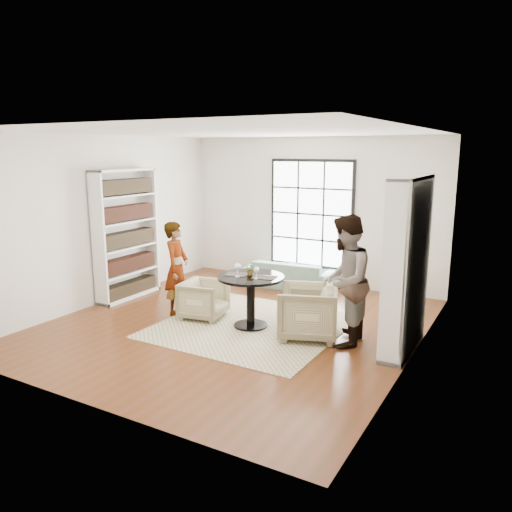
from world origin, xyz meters
The scene contains 16 objects.
ground centered at (0.00, 0.00, 0.00)m, with size 6.00×6.00×0.00m, color #582815.
room_shell centered at (0.00, 0.54, 1.26)m, with size 6.00×6.01×6.00m.
rug centered at (0.27, 0.03, 0.01)m, with size 2.73×2.73×0.01m, color #C6B495.
pedestal_table centered at (0.27, 0.02, 0.60)m, with size 1.04×1.04×0.83m.
sofa centered at (-0.21, 2.45, 0.27)m, with size 1.86×0.73×0.54m, color slate.
armchair_left centered at (-0.62, 0.01, 0.32)m, with size 0.68×0.70×0.63m, color tan.
armchair_right centered at (1.22, 0.05, 0.39)m, with size 0.84×0.86×0.78m, color tan.
person_left centered at (-1.17, 0.01, 0.79)m, with size 0.57×0.38×1.57m, color gray.
person_right centered at (1.77, 0.05, 0.94)m, with size 0.91×0.71×1.87m, color gray.
placemat_left centered at (0.04, -0.01, 0.83)m, with size 0.34×0.26×0.01m, color #262321.
placemat_right centered at (0.51, 0.04, 0.83)m, with size 0.34×0.26×0.01m, color #262321.
cutlery_left centered at (0.04, -0.01, 0.84)m, with size 0.14×0.22×0.01m, color silver, non-canonical shape.
cutlery_right centered at (0.51, 0.04, 0.84)m, with size 0.14×0.22×0.01m, color silver, non-canonical shape.
wine_glass_left centered at (0.12, -0.12, 0.98)m, with size 0.10×0.10×0.21m.
wine_glass_right centered at (0.43, -0.08, 0.96)m, with size 0.08×0.08×0.18m.
flower_centerpiece centered at (0.25, 0.05, 0.92)m, with size 0.17×0.15×0.19m, color gray.
Camera 1 is at (4.02, -6.45, 2.74)m, focal length 35.00 mm.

